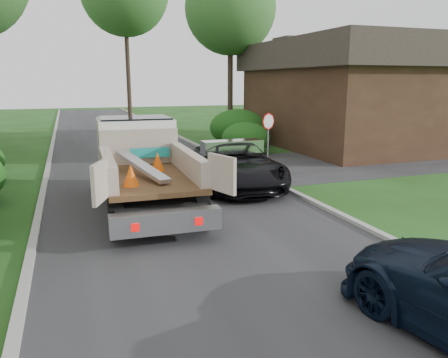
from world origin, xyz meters
name	(u,v)px	position (x,y,z in m)	size (l,w,h in m)	color
ground	(227,258)	(0.00, 0.00, 0.00)	(120.00, 120.00, 0.00)	#1F3F12
road	(148,172)	(0.00, 10.00, 0.00)	(8.00, 90.00, 0.02)	#28282B
side_street	(391,159)	(12.00, 9.00, 0.01)	(16.00, 7.00, 0.02)	#28282B
curb_left	(46,177)	(-4.10, 10.00, 0.06)	(0.20, 90.00, 0.12)	#9E9E99
curb_right	(236,165)	(4.10, 10.00, 0.06)	(0.20, 90.00, 0.12)	#9E9E99
stop_sign	(268,129)	(5.20, 9.00, 1.78)	(0.71, 0.32, 2.48)	slate
house_right	(351,93)	(13.00, 14.00, 3.16)	(9.72, 12.96, 6.20)	#372116
hedge_right_a	(246,138)	(5.80, 13.00, 0.85)	(2.60, 2.60, 1.70)	#104811
hedge_right_b	(238,128)	(6.50, 16.00, 1.10)	(3.38, 3.38, 2.21)	#104811
tree_right_far	(230,9)	(7.50, 20.00, 8.48)	(6.00, 6.00, 11.50)	#2D2119
flatbed_truck	(141,158)	(-0.99, 5.41, 1.43)	(3.26, 7.02, 2.63)	black
black_pickup	(236,164)	(2.65, 6.33, 0.81)	(2.70, 5.85, 1.63)	black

